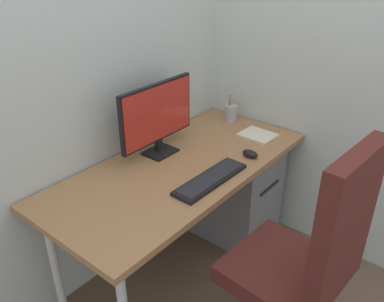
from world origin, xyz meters
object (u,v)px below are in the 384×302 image
(mouse, at_px, (250,154))
(keyboard, at_px, (211,179))
(filing_cabinet, at_px, (233,190))
(monitor, at_px, (158,115))
(notebook, at_px, (258,135))
(office_chair, at_px, (308,257))
(pen_holder, at_px, (231,113))

(mouse, bearing_deg, keyboard, 178.11)
(filing_cabinet, height_order, monitor, monitor)
(keyboard, bearing_deg, filing_cabinet, 20.85)
(filing_cabinet, bearing_deg, notebook, -64.86)
(office_chair, relative_size, monitor, 2.21)
(monitor, bearing_deg, notebook, -31.48)
(office_chair, xyz_separation_m, mouse, (0.42, 0.54, 0.13))
(office_chair, distance_m, filing_cabinet, 1.02)
(monitor, relative_size, mouse, 5.57)
(filing_cabinet, xyz_separation_m, monitor, (-0.47, 0.20, 0.63))
(filing_cabinet, xyz_separation_m, keyboard, (-0.53, -0.20, 0.42))
(filing_cabinet, height_order, pen_holder, pen_holder)
(pen_holder, distance_m, notebook, 0.28)
(office_chair, height_order, mouse, office_chair)
(filing_cabinet, distance_m, keyboard, 0.70)
(filing_cabinet, distance_m, pen_holder, 0.50)
(office_chair, bearing_deg, monitor, 81.38)
(filing_cabinet, distance_m, mouse, 0.52)
(mouse, bearing_deg, filing_cabinet, 49.62)
(filing_cabinet, bearing_deg, mouse, -131.70)
(monitor, height_order, pen_holder, monitor)
(keyboard, distance_m, notebook, 0.59)
(keyboard, distance_m, pen_holder, 0.76)
(keyboard, relative_size, pen_holder, 2.47)
(office_chair, bearing_deg, mouse, 52.36)
(office_chair, xyz_separation_m, filing_cabinet, (0.61, 0.76, -0.30))
(notebook, bearing_deg, monitor, 150.75)
(office_chair, height_order, filing_cabinet, office_chair)
(filing_cabinet, distance_m, notebook, 0.43)
(mouse, xyz_separation_m, notebook, (0.25, 0.10, -0.01))
(filing_cabinet, height_order, keyboard, keyboard)
(filing_cabinet, bearing_deg, keyboard, -159.15)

